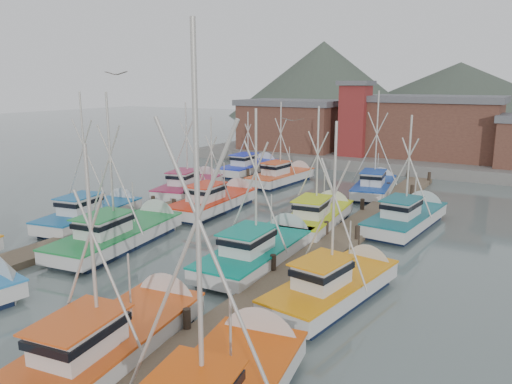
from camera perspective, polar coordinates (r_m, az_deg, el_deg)
The scene contains 22 objects.
ground at distance 30.08m, azimuth -6.42°, elevation -6.26°, with size 260.00×260.00×0.00m, color #50605E.
dock_left at distance 37.27m, azimuth -11.44°, elevation -2.40°, with size 2.30×46.00×1.50m.
dock_right at distance 30.21m, azimuth 9.08°, elevation -5.83°, with size 2.30×46.00×1.50m.
quay at distance 62.88m, azimuth 13.96°, elevation 3.86°, with size 44.00×16.00×1.20m, color slate.
shed_left at distance 64.50m, azimuth 4.13°, elevation 7.75°, with size 12.72×8.48×6.20m.
shed_center at distance 61.06m, azimuth 19.61°, elevation 7.13°, with size 14.84×9.54×6.90m.
lookout_tower at distance 59.14m, azimuth 11.23°, elevation 8.30°, with size 3.60×3.60×8.50m.
distant_hills at distance 148.77m, azimuth 18.53°, elevation 8.13°, with size 175.00×140.00×42.00m.
boat_1 at distance 19.10m, azimuth -15.92°, elevation -15.95°, with size 4.11×9.86×8.61m.
boat_4 at distance 31.26m, azimuth -14.90°, elevation -4.57°, with size 4.34×10.36×10.02m.
boat_5 at distance 27.31m, azimuth 0.75°, elevation -6.63°, with size 3.74×9.70×9.19m.
boat_6 at distance 36.52m, azimuth -17.89°, elevation -2.30°, with size 4.15×9.33×9.79m.
boat_7 at distance 23.19m, azimuth 9.40°, elevation -10.37°, with size 3.90×8.80×8.75m.
boat_8 at distance 38.46m, azimuth -4.42°, elevation -1.01°, with size 3.31×9.52×7.93m.
boat_9 at distance 34.25m, azimuth 7.23°, elevation -2.76°, with size 3.63×9.34×8.88m.
boat_10 at distance 44.39m, azimuth -7.39°, elevation 0.76°, with size 4.58×9.56×8.74m.
boat_11 at distance 35.35m, azimuth 17.06°, elevation -2.74°, with size 3.83×9.58×8.39m.
boat_12 at distance 48.45m, azimuth 3.22°, elevation 1.82°, with size 3.47×9.00×8.55m.
boat_13 at distance 45.02m, azimuth 13.47°, elevation 0.68°, with size 4.00×9.24×9.66m.
boat_14 at distance 53.82m, azimuth -0.53°, elevation 2.91°, with size 3.16×9.19×7.36m.
gull_near at distance 27.53m, azimuth -15.70°, elevation 12.88°, with size 1.54×0.61×0.24m.
gull_far at distance 31.83m, azimuth 4.18°, elevation 8.21°, with size 1.54×0.61×0.24m.
Camera 1 is at (17.03, -22.85, 9.62)m, focal length 35.00 mm.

